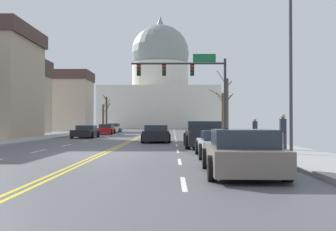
# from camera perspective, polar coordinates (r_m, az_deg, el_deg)

# --- Properties ---
(ground) EXTENTS (20.00, 180.00, 0.20)m
(ground) POSITION_cam_1_polar(r_m,az_deg,el_deg) (18.11, -9.68, -5.51)
(ground) COLOR #4F4F54
(signal_gantry) EXTENTS (7.91, 0.41, 7.01)m
(signal_gantry) POSITION_cam_1_polar(r_m,az_deg,el_deg) (32.74, 3.44, 5.57)
(signal_gantry) COLOR #28282D
(signal_gantry) RESTS_ON ground
(street_lamp_right) EXTENTS (2.42, 0.24, 7.52)m
(street_lamp_right) POSITION_cam_1_polar(r_m,az_deg,el_deg) (17.38, 16.34, 9.61)
(street_lamp_right) COLOR #333338
(street_lamp_right) RESTS_ON ground
(capitol_building) EXTENTS (28.96, 22.50, 29.22)m
(capitol_building) POSITION_cam_1_polar(r_m,az_deg,el_deg) (102.02, -1.15, 3.98)
(capitol_building) COLOR beige
(capitol_building) RESTS_ON ground
(sedan_near_00) EXTENTS (2.14, 4.68, 1.25)m
(sedan_near_00) POSITION_cam_1_polar(r_m,az_deg,el_deg) (28.79, -1.72, -2.70)
(sedan_near_00) COLOR black
(sedan_near_00) RESTS_ON ground
(pickup_truck_near_01) EXTENTS (2.38, 5.76, 1.51)m
(pickup_truck_near_01) POSITION_cam_1_polar(r_m,az_deg,el_deg) (22.91, 5.33, -2.90)
(pickup_truck_near_01) COLOR black
(pickup_truck_near_01) RESTS_ON ground
(sedan_near_02) EXTENTS (1.94, 4.36, 1.10)m
(sedan_near_02) POSITION_cam_1_polar(r_m,az_deg,el_deg) (16.54, 7.56, -4.20)
(sedan_near_02) COLOR #9EA3A8
(sedan_near_02) RESTS_ON ground
(sedan_near_03) EXTENTS (2.14, 4.32, 1.26)m
(sedan_near_03) POSITION_cam_1_polar(r_m,az_deg,el_deg) (11.06, 10.70, -5.47)
(sedan_near_03) COLOR #6B6056
(sedan_near_03) RESTS_ON ground
(sedan_oncoming_00) EXTENTS (2.10, 4.28, 1.17)m
(sedan_oncoming_00) POSITION_cam_1_polar(r_m,az_deg,el_deg) (37.77, -11.89, -2.35)
(sedan_oncoming_00) COLOR black
(sedan_oncoming_00) RESTS_ON ground
(sedan_oncoming_01) EXTENTS (2.00, 4.40, 1.24)m
(sedan_oncoming_01) POSITION_cam_1_polar(r_m,az_deg,el_deg) (48.89, -9.01, -2.01)
(sedan_oncoming_01) COLOR #B71414
(sedan_oncoming_01) RESTS_ON ground
(sedan_oncoming_02) EXTENTS (2.06, 4.42, 1.29)m
(sedan_oncoming_02) POSITION_cam_1_polar(r_m,az_deg,el_deg) (58.46, -7.88, -1.82)
(sedan_oncoming_02) COLOR silver
(sedan_oncoming_02) RESTS_ON ground
(flank_building_01) EXTENTS (8.50, 6.40, 9.95)m
(flank_building_01) POSITION_cam_1_polar(r_m,az_deg,el_deg) (56.82, -21.35, 2.69)
(flank_building_01) COLOR tan
(flank_building_01) RESTS_ON ground
(flank_building_02) EXTENTS (10.75, 6.64, 9.84)m
(flank_building_02) POSITION_cam_1_polar(r_m,az_deg,el_deg) (67.15, -15.62, 2.04)
(flank_building_02) COLOR #B2A38E
(flank_building_02) RESTS_ON ground
(bare_tree_00) EXTENTS (1.85, 1.35, 6.55)m
(bare_tree_00) POSITION_cam_1_polar(r_m,az_deg,el_deg) (40.01, 8.61, 1.49)
(bare_tree_00) COLOR #4C3D2D
(bare_tree_00) RESTS_ON ground
(bare_tree_01) EXTENTS (1.29, 1.94, 4.75)m
(bare_tree_01) POSITION_cam_1_polar(r_m,az_deg,el_deg) (66.49, -9.40, -0.19)
(bare_tree_01) COLOR brown
(bare_tree_01) RESTS_ON ground
(bare_tree_02) EXTENTS (2.44, 1.56, 5.05)m
(bare_tree_02) POSITION_cam_1_polar(r_m,az_deg,el_deg) (44.63, 8.01, 0.41)
(bare_tree_02) COLOR brown
(bare_tree_02) RESTS_ON ground
(bare_tree_03) EXTENTS (1.39, 1.98, 6.35)m
(bare_tree_03) POSITION_cam_1_polar(r_m,az_deg,el_deg) (72.45, -8.94, 0.47)
(bare_tree_03) COLOR #423328
(bare_tree_03) RESTS_ON ground
(pedestrian_00) EXTENTS (0.35, 0.34, 1.71)m
(pedestrian_00) POSITION_cam_1_polar(r_m,az_deg,el_deg) (19.76, 16.38, -2.00)
(pedestrian_00) COLOR #33333D
(pedestrian_00) RESTS_ON ground
(pedestrian_01) EXTENTS (0.35, 0.34, 1.61)m
(pedestrian_01) POSITION_cam_1_polar(r_m,az_deg,el_deg) (27.61, 12.55, -1.85)
(pedestrian_01) COLOR #4C4238
(pedestrian_01) RESTS_ON ground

